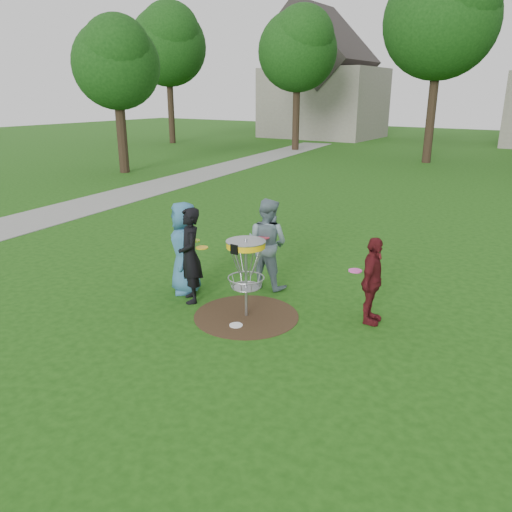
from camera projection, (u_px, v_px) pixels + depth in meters
The scene contains 11 objects.
ground at pixel (246, 316), 8.55m from camera, with size 100.00×100.00×0.00m, color #19470F.
dirt_patch at pixel (246, 316), 8.55m from camera, with size 1.80×1.80×0.01m, color #47331E.
concrete_path at pixel (156, 187), 20.14m from camera, with size 2.20×40.00×0.02m, color #9E9E99.
player_blue at pixel (185, 248), 9.34m from camera, with size 0.86×0.56×1.75m, color teal.
player_black at pixel (190, 256), 8.92m from camera, with size 0.63×0.42×1.74m, color black.
player_grey at pixel (267, 243), 9.59m from camera, with size 0.86×0.67×1.76m, color slate.
player_maroon at pixel (372, 281), 8.10m from camera, with size 0.86×0.36×1.47m, color #581419.
disc_on_grass at pixel (236, 325), 8.18m from camera, with size 0.22×0.22×0.02m, color white.
disc_golf_basket at pixel (246, 260), 8.23m from camera, with size 0.66×0.67×1.38m.
held_discs at pixel (251, 248), 8.79m from camera, with size 3.13×1.32×0.20m.
tree_row at pixel (512, 33), 22.72m from camera, with size 51.20×17.42×9.90m.
Camera 1 is at (4.47, -6.40, 3.65)m, focal length 35.00 mm.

